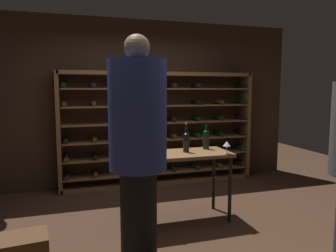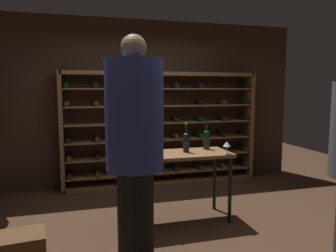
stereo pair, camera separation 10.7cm
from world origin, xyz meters
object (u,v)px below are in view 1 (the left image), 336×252
at_px(wine_rack, 161,129).
at_px(wine_bottle_black_capsule, 186,142).
at_px(wine_bottle_gold_foil, 206,139).
at_px(wine_glass_stemmed_right, 227,144).
at_px(wine_bottle_red_label, 154,144).
at_px(tasting_table, 175,161).
at_px(person_guest_khaki, 138,142).
at_px(wine_glass_stemmed_left, 153,141).

distance_m(wine_rack, wine_bottle_black_capsule, 1.55).
distance_m(wine_bottle_gold_foil, wine_glass_stemmed_right, 0.37).
bearing_deg(wine_bottle_red_label, tasting_table, 23.53).
distance_m(person_guest_khaki, wine_glass_stemmed_left, 1.11).
bearing_deg(wine_bottle_red_label, wine_bottle_gold_foil, 19.76).
xyz_separation_m(wine_bottle_red_label, wine_glass_stemmed_left, (0.07, 0.32, -0.02)).
bearing_deg(wine_bottle_black_capsule, wine_bottle_red_label, -161.39).
bearing_deg(wine_bottle_gold_foil, wine_bottle_red_label, -160.24).
distance_m(tasting_table, wine_glass_stemmed_left, 0.36).
height_order(wine_rack, tasting_table, wine_rack).
bearing_deg(tasting_table, wine_glass_stemmed_right, -20.55).
distance_m(wine_bottle_gold_foil, wine_glass_stemmed_left, 0.68).
bearing_deg(wine_glass_stemmed_right, wine_glass_stemmed_left, 152.61).
height_order(person_guest_khaki, wine_bottle_gold_foil, person_guest_khaki).
xyz_separation_m(person_guest_khaki, wine_glass_stemmed_left, (0.40, 1.02, -0.18)).
distance_m(wine_rack, person_guest_khaki, 2.55).
xyz_separation_m(person_guest_khaki, wine_bottle_gold_foil, (1.08, 0.96, -0.17)).
bearing_deg(tasting_table, wine_bottle_gold_foil, 17.24).
xyz_separation_m(wine_rack, wine_glass_stemmed_left, (-0.48, -1.37, 0.03)).
xyz_separation_m(tasting_table, wine_glass_stemmed_left, (-0.22, 0.20, 0.21)).
xyz_separation_m(person_guest_khaki, wine_bottle_black_capsule, (0.77, 0.84, -0.17)).
relative_size(wine_rack, wine_bottle_red_label, 8.50).
bearing_deg(wine_rack, wine_bottle_red_label, -108.10).
distance_m(wine_bottle_red_label, wine_glass_stemmed_right, 0.87).
height_order(tasting_table, wine_bottle_gold_foil, wine_bottle_gold_foil).
distance_m(wine_rack, wine_glass_stemmed_right, 1.81).
relative_size(wine_rack, wine_glass_stemmed_right, 22.04).
bearing_deg(wine_bottle_black_capsule, wine_rack, 85.81).
bearing_deg(wine_rack, wine_bottle_gold_foil, -81.90).
xyz_separation_m(wine_bottle_gold_foil, wine_bottle_black_capsule, (-0.32, -0.12, -0.00)).
height_order(person_guest_khaki, wine_glass_stemmed_right, person_guest_khaki).
xyz_separation_m(person_guest_khaki, wine_bottle_red_label, (0.33, 0.69, -0.16)).
bearing_deg(wine_glass_stemmed_left, wine_bottle_gold_foil, -4.42).
bearing_deg(wine_bottle_black_capsule, wine_glass_stemmed_right, -28.79).
xyz_separation_m(wine_bottle_red_label, wine_bottle_black_capsule, (0.44, 0.15, -0.01)).
distance_m(wine_bottle_gold_foil, wine_bottle_black_capsule, 0.34).
bearing_deg(wine_glass_stemmed_right, wine_bottle_red_label, 174.37).
height_order(tasting_table, wine_glass_stemmed_right, wine_glass_stemmed_right).
distance_m(wine_rack, wine_bottle_red_label, 1.78).
bearing_deg(wine_glass_stemmed_right, wine_rack, 99.94).
bearing_deg(wine_glass_stemmed_left, wine_rack, 70.74).
relative_size(wine_bottle_gold_foil, wine_glass_stemmed_left, 2.12).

